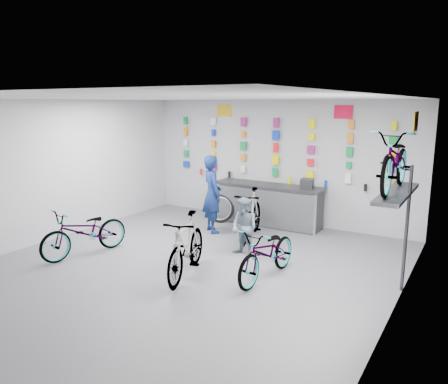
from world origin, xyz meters
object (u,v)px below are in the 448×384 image
Objects in this scene: bike_right at (268,253)px; clerk at (212,194)px; counter at (268,205)px; customer at (244,227)px; bike_service at (251,215)px; bike_left at (85,232)px; bike_center at (186,246)px.

clerk reaches higher than bike_right.
customer reaches higher than counter.
bike_service reaches higher than bike_right.
counter reaches higher than bike_left.
clerk reaches higher than bike_center.
counter is at bearing 76.37° from bike_center.
bike_left is at bearing -134.45° from customer.
clerk is at bearing -124.78° from counter.
customer is (0.40, -1.02, 0.03)m from bike_service.
bike_center is at bearing -149.31° from bike_right.
bike_left is at bearing -145.47° from bike_service.
bike_left is 1.56× the size of customer.
clerk is (-2.29, 1.85, 0.43)m from bike_right.
bike_left is 2.93m from clerk.
bike_center is 1.01× the size of clerk.
bike_left is 0.99× the size of bike_service.
counter is at bearing 119.55° from bike_right.
bike_right is 2.21m from bike_service.
bike_center is at bearing 150.33° from clerk.
counter is 2.35× the size of customer.
customer is (0.58, -2.26, 0.09)m from counter.
clerk is (-0.83, -1.20, 0.40)m from counter.
bike_center reaches higher than bike_right.
customer is at bearing 43.07° from bike_left.
bike_service is at bearing -81.43° from counter.
customer is (2.67, 1.55, 0.10)m from bike_left.
bike_right is 1.18m from customer.
bike_right is 2.97m from clerk.
bike_left is 1.00× the size of bike_center.
counter is at bearing 74.22° from bike_left.
bike_right is at bearing -26.55° from customer.
bike_center is 1.38m from bike_right.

